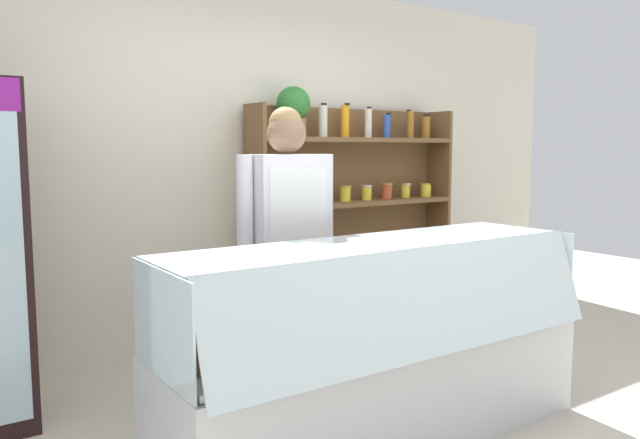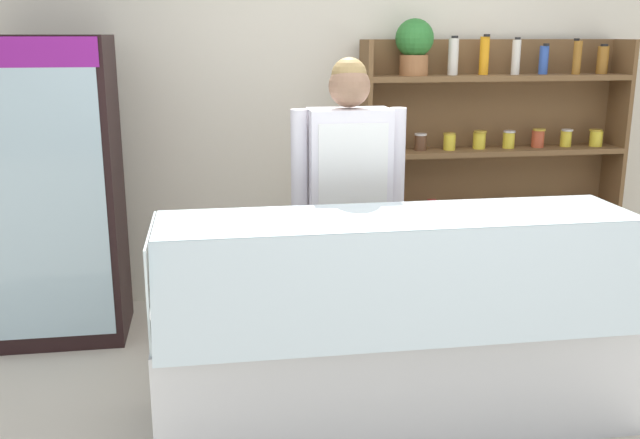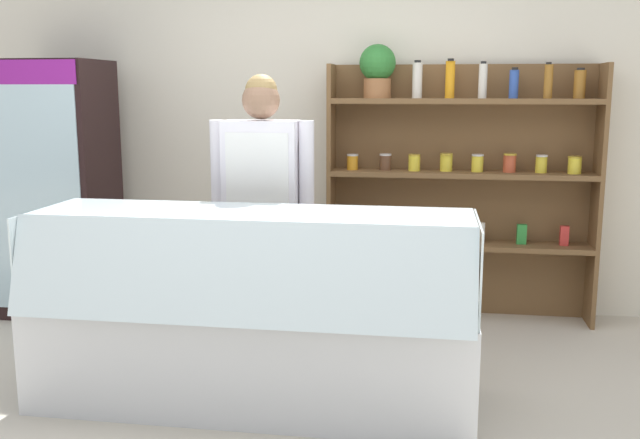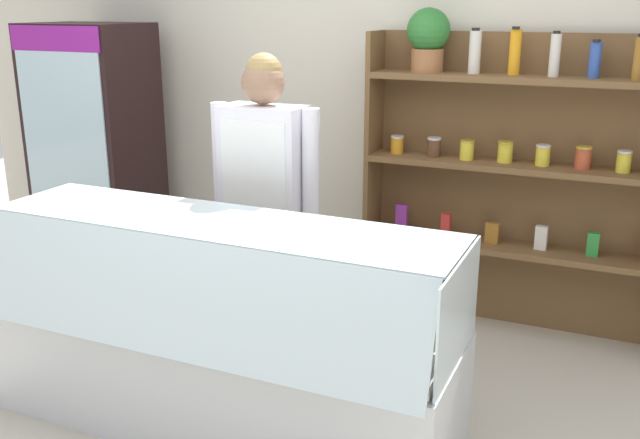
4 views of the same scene
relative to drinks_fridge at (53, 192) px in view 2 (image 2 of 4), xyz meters
The scene contains 6 objects.
ground_plane 2.56m from the drinks_fridge, 35.99° to the right, with size 12.00×12.00×0.00m, color beige.
back_wall 2.06m from the drinks_fridge, 15.68° to the left, with size 6.80×0.10×2.70m, color silver.
drinks_fridge is the anchor object (origin of this frame).
shelving_unit 2.84m from the drinks_fridge, ahead, with size 1.85×0.29×1.92m.
deli_display_case 2.28m from the drinks_fridge, 36.23° to the right, with size 2.25×0.75×1.01m.
shop_clerk 1.78m from the drinks_fridge, 19.99° to the right, with size 0.63×0.25×1.70m.
Camera 2 is at (-1.02, -2.93, 1.81)m, focal length 40.00 mm.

